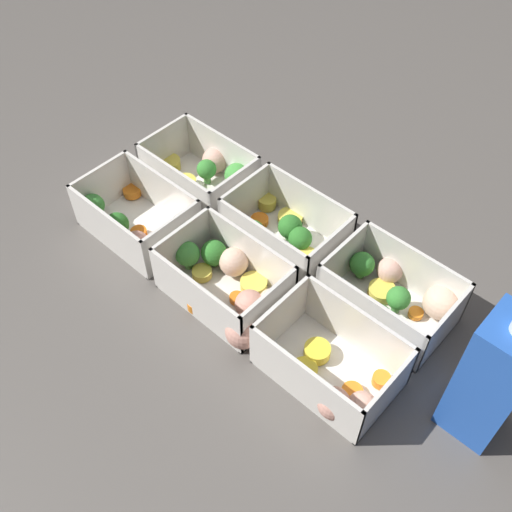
{
  "coord_description": "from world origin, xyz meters",
  "views": [
    {
      "loc": [
        -0.38,
        0.41,
        0.68
      ],
      "look_at": [
        0.0,
        0.0,
        0.03
      ],
      "focal_mm": 42.0,
      "sensor_mm": 36.0,
      "label": 1
    }
  ],
  "objects_px": {
    "container_far_center": "(231,286)",
    "container_far_right": "(137,224)",
    "container_near_right": "(204,173)",
    "container_far_left": "(334,371)",
    "container_near_left": "(393,296)",
    "juice_carton": "(493,378)",
    "container_near_center": "(284,232)"
  },
  "relations": [
    {
      "from": "container_far_center",
      "to": "juice_carton",
      "type": "distance_m",
      "value": 0.35
    },
    {
      "from": "container_near_left",
      "to": "container_far_center",
      "type": "height_order",
      "value": "same"
    },
    {
      "from": "container_far_right",
      "to": "juice_carton",
      "type": "relative_size",
      "value": 0.94
    },
    {
      "from": "container_near_left",
      "to": "container_near_right",
      "type": "relative_size",
      "value": 0.94
    },
    {
      "from": "container_near_right",
      "to": "juice_carton",
      "type": "distance_m",
      "value": 0.54
    },
    {
      "from": "container_far_center",
      "to": "container_near_left",
      "type": "bearing_deg",
      "value": -142.12
    },
    {
      "from": "container_near_left",
      "to": "container_far_right",
      "type": "bearing_deg",
      "value": 22.24
    },
    {
      "from": "container_far_left",
      "to": "container_far_right",
      "type": "height_order",
      "value": "same"
    },
    {
      "from": "container_near_right",
      "to": "container_far_center",
      "type": "distance_m",
      "value": 0.24
    },
    {
      "from": "container_near_center",
      "to": "container_near_right",
      "type": "height_order",
      "value": "same"
    },
    {
      "from": "container_far_left",
      "to": "container_near_center",
      "type": "bearing_deg",
      "value": -34.48
    },
    {
      "from": "container_near_left",
      "to": "container_near_center",
      "type": "bearing_deg",
      "value": 2.92
    },
    {
      "from": "container_far_left",
      "to": "juice_carton",
      "type": "xyz_separation_m",
      "value": [
        -0.15,
        -0.07,
        0.07
      ]
    },
    {
      "from": "container_near_right",
      "to": "container_far_center",
      "type": "height_order",
      "value": "same"
    },
    {
      "from": "container_near_right",
      "to": "container_far_left",
      "type": "xyz_separation_m",
      "value": [
        -0.38,
        0.15,
        -0.0
      ]
    },
    {
      "from": "container_far_left",
      "to": "container_far_right",
      "type": "xyz_separation_m",
      "value": [
        0.37,
        0.0,
        0.0
      ]
    },
    {
      "from": "container_near_center",
      "to": "container_far_right",
      "type": "bearing_deg",
      "value": 38.45
    },
    {
      "from": "container_near_right",
      "to": "container_far_left",
      "type": "relative_size",
      "value": 1.07
    },
    {
      "from": "container_near_center",
      "to": "container_near_left",
      "type": "bearing_deg",
      "value": -177.08
    },
    {
      "from": "container_near_center",
      "to": "container_far_left",
      "type": "relative_size",
      "value": 1.12
    },
    {
      "from": "container_near_right",
      "to": "container_far_left",
      "type": "bearing_deg",
      "value": 158.59
    },
    {
      "from": "container_near_right",
      "to": "juice_carton",
      "type": "height_order",
      "value": "juice_carton"
    },
    {
      "from": "container_near_left",
      "to": "container_far_center",
      "type": "distance_m",
      "value": 0.22
    },
    {
      "from": "juice_carton",
      "to": "container_near_right",
      "type": "bearing_deg",
      "value": -7.94
    },
    {
      "from": "container_far_center",
      "to": "juice_carton",
      "type": "height_order",
      "value": "juice_carton"
    },
    {
      "from": "container_near_left",
      "to": "container_far_left",
      "type": "relative_size",
      "value": 1.01
    },
    {
      "from": "container_near_center",
      "to": "container_far_center",
      "type": "xyz_separation_m",
      "value": [
        -0.01,
        0.13,
        -0.0
      ]
    },
    {
      "from": "container_near_center",
      "to": "container_far_left",
      "type": "xyz_separation_m",
      "value": [
        -0.2,
        0.14,
        -0.0
      ]
    },
    {
      "from": "container_far_center",
      "to": "container_far_right",
      "type": "relative_size",
      "value": 1.04
    },
    {
      "from": "container_far_left",
      "to": "container_far_center",
      "type": "height_order",
      "value": "same"
    },
    {
      "from": "container_near_left",
      "to": "container_far_left",
      "type": "height_order",
      "value": "same"
    },
    {
      "from": "container_far_left",
      "to": "container_far_center",
      "type": "xyz_separation_m",
      "value": [
        0.19,
        -0.01,
        0.0
      ]
    }
  ]
}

